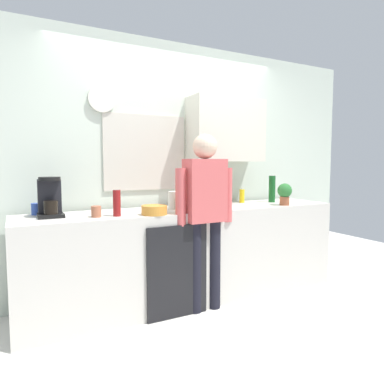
{
  "coord_description": "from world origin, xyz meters",
  "views": [
    {
      "loc": [
        -1.51,
        -2.67,
        1.34
      ],
      "look_at": [
        0.0,
        0.25,
        1.07
      ],
      "focal_mm": 32.25,
      "sensor_mm": 36.0,
      "label": 1
    }
  ],
  "objects_px": {
    "bottle_red_vinegar": "(117,203)",
    "person_at_sink": "(205,207)",
    "storage_canister": "(175,200)",
    "potted_plant": "(285,193)",
    "cup_terracotta_mug": "(96,212)",
    "coffee_maker": "(50,199)",
    "bottle_amber_beer": "(225,194)",
    "cup_blue_mug": "(36,209)",
    "mixing_bowl": "(154,210)",
    "cup_yellow_cup": "(180,207)",
    "bottle_green_wine": "(272,189)",
    "dish_soap": "(242,196)"
  },
  "relations": [
    {
      "from": "bottle_red_vinegar",
      "to": "person_at_sink",
      "type": "bearing_deg",
      "value": -10.81
    },
    {
      "from": "bottle_red_vinegar",
      "to": "storage_canister",
      "type": "distance_m",
      "value": 0.66
    },
    {
      "from": "potted_plant",
      "to": "cup_terracotta_mug",
      "type": "bearing_deg",
      "value": 177.23
    },
    {
      "from": "storage_canister",
      "to": "coffee_maker",
      "type": "bearing_deg",
      "value": 178.87
    },
    {
      "from": "bottle_amber_beer",
      "to": "bottle_red_vinegar",
      "type": "xyz_separation_m",
      "value": [
        -1.22,
        -0.23,
        -0.01
      ]
    },
    {
      "from": "cup_blue_mug",
      "to": "storage_canister",
      "type": "relative_size",
      "value": 0.59
    },
    {
      "from": "cup_terracotta_mug",
      "to": "mixing_bowl",
      "type": "distance_m",
      "value": 0.48
    },
    {
      "from": "coffee_maker",
      "to": "cup_yellow_cup",
      "type": "bearing_deg",
      "value": -12.61
    },
    {
      "from": "mixing_bowl",
      "to": "cup_terracotta_mug",
      "type": "bearing_deg",
      "value": 169.19
    },
    {
      "from": "bottle_green_wine",
      "to": "cup_yellow_cup",
      "type": "height_order",
      "value": "bottle_green_wine"
    },
    {
      "from": "cup_blue_mug",
      "to": "mixing_bowl",
      "type": "bearing_deg",
      "value": -26.79
    },
    {
      "from": "cup_yellow_cup",
      "to": "cup_blue_mug",
      "type": "xyz_separation_m",
      "value": [
        -1.16,
        0.41,
        0.01
      ]
    },
    {
      "from": "coffee_maker",
      "to": "storage_canister",
      "type": "relative_size",
      "value": 1.94
    },
    {
      "from": "coffee_maker",
      "to": "cup_yellow_cup",
      "type": "height_order",
      "value": "coffee_maker"
    },
    {
      "from": "cup_blue_mug",
      "to": "bottle_amber_beer",
      "type": "bearing_deg",
      "value": -5.04
    },
    {
      "from": "bottle_amber_beer",
      "to": "cup_yellow_cup",
      "type": "bearing_deg",
      "value": -158.72
    },
    {
      "from": "bottle_amber_beer",
      "to": "cup_blue_mug",
      "type": "height_order",
      "value": "bottle_amber_beer"
    },
    {
      "from": "bottle_amber_beer",
      "to": "bottle_red_vinegar",
      "type": "bearing_deg",
      "value": -169.19
    },
    {
      "from": "bottle_amber_beer",
      "to": "bottle_red_vinegar",
      "type": "height_order",
      "value": "bottle_amber_beer"
    },
    {
      "from": "cup_yellow_cup",
      "to": "cup_terracotta_mug",
      "type": "distance_m",
      "value": 0.74
    },
    {
      "from": "potted_plant",
      "to": "dish_soap",
      "type": "distance_m",
      "value": 0.48
    },
    {
      "from": "bottle_amber_beer",
      "to": "mixing_bowl",
      "type": "height_order",
      "value": "bottle_amber_beer"
    },
    {
      "from": "bottle_red_vinegar",
      "to": "cup_terracotta_mug",
      "type": "bearing_deg",
      "value": 170.65
    },
    {
      "from": "cup_yellow_cup",
      "to": "storage_canister",
      "type": "xyz_separation_m",
      "value": [
        0.06,
        0.22,
        0.04
      ]
    },
    {
      "from": "bottle_red_vinegar",
      "to": "coffee_maker",
      "type": "bearing_deg",
      "value": 156.14
    },
    {
      "from": "cup_yellow_cup",
      "to": "mixing_bowl",
      "type": "bearing_deg",
      "value": -170.5
    },
    {
      "from": "coffee_maker",
      "to": "dish_soap",
      "type": "xyz_separation_m",
      "value": [
        2.0,
        0.11,
        -0.07
      ]
    },
    {
      "from": "cup_yellow_cup",
      "to": "mixing_bowl",
      "type": "height_order",
      "value": "cup_yellow_cup"
    },
    {
      "from": "cup_blue_mug",
      "to": "person_at_sink",
      "type": "distance_m",
      "value": 1.45
    },
    {
      "from": "coffee_maker",
      "to": "bottle_green_wine",
      "type": "xyz_separation_m",
      "value": [
        2.34,
        0.0,
        0.0
      ]
    },
    {
      "from": "bottle_green_wine",
      "to": "storage_canister",
      "type": "bearing_deg",
      "value": -178.88
    },
    {
      "from": "cup_yellow_cup",
      "to": "dish_soap",
      "type": "height_order",
      "value": "dish_soap"
    },
    {
      "from": "coffee_maker",
      "to": "mixing_bowl",
      "type": "bearing_deg",
      "value": -19.38
    },
    {
      "from": "mixing_bowl",
      "to": "dish_soap",
      "type": "distance_m",
      "value": 1.26
    },
    {
      "from": "potted_plant",
      "to": "dish_soap",
      "type": "bearing_deg",
      "value": 123.37
    },
    {
      "from": "bottle_green_wine",
      "to": "mixing_bowl",
      "type": "distance_m",
      "value": 1.57
    },
    {
      "from": "coffee_maker",
      "to": "potted_plant",
      "type": "distance_m",
      "value": 2.28
    },
    {
      "from": "bottle_amber_beer",
      "to": "mixing_bowl",
      "type": "distance_m",
      "value": 0.96
    },
    {
      "from": "bottle_amber_beer",
      "to": "bottle_red_vinegar",
      "type": "relative_size",
      "value": 1.05
    },
    {
      "from": "cup_blue_mug",
      "to": "mixing_bowl",
      "type": "relative_size",
      "value": 0.45
    },
    {
      "from": "cup_blue_mug",
      "to": "person_at_sink",
      "type": "relative_size",
      "value": 0.06
    },
    {
      "from": "coffee_maker",
      "to": "cup_blue_mug",
      "type": "relative_size",
      "value": 3.3
    },
    {
      "from": "bottle_green_wine",
      "to": "bottle_red_vinegar",
      "type": "relative_size",
      "value": 1.36
    },
    {
      "from": "dish_soap",
      "to": "storage_canister",
      "type": "bearing_deg",
      "value": -171.43
    },
    {
      "from": "cup_blue_mug",
      "to": "potted_plant",
      "type": "relative_size",
      "value": 0.43
    },
    {
      "from": "cup_yellow_cup",
      "to": "dish_soap",
      "type": "bearing_deg",
      "value": 20.45
    },
    {
      "from": "bottle_amber_beer",
      "to": "mixing_bowl",
      "type": "xyz_separation_m",
      "value": [
        -0.91,
        -0.3,
        -0.08
      ]
    },
    {
      "from": "coffee_maker",
      "to": "cup_terracotta_mug",
      "type": "relative_size",
      "value": 3.59
    },
    {
      "from": "cup_blue_mug",
      "to": "cup_terracotta_mug",
      "type": "xyz_separation_m",
      "value": [
        0.43,
        -0.36,
        -0.0
      ]
    },
    {
      "from": "cup_yellow_cup",
      "to": "storage_canister",
      "type": "distance_m",
      "value": 0.23
    }
  ]
}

